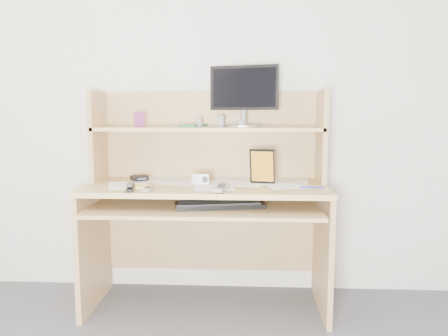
{
  "coord_description": "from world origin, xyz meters",
  "views": [
    {
      "loc": [
        0.24,
        -1.03,
        1.17
      ],
      "look_at": [
        0.11,
        1.43,
        0.85
      ],
      "focal_mm": 35.0,
      "sensor_mm": 36.0,
      "label": 1
    }
  ],
  "objects_px": {
    "keyboard": "(220,204)",
    "monitor": "(244,94)",
    "tv_remote": "(222,188)",
    "game_case": "(262,166)",
    "desk": "(208,191)"
  },
  "relations": [
    {
      "from": "tv_remote",
      "to": "monitor",
      "type": "bearing_deg",
      "value": 85.76
    },
    {
      "from": "keyboard",
      "to": "tv_remote",
      "type": "distance_m",
      "value": 0.11
    },
    {
      "from": "desk",
      "to": "keyboard",
      "type": "bearing_deg",
      "value": -69.44
    },
    {
      "from": "desk",
      "to": "monitor",
      "type": "bearing_deg",
      "value": 27.18
    },
    {
      "from": "keyboard",
      "to": "monitor",
      "type": "relative_size",
      "value": 1.21
    },
    {
      "from": "keyboard",
      "to": "monitor",
      "type": "height_order",
      "value": "monitor"
    },
    {
      "from": "tv_remote",
      "to": "game_case",
      "type": "relative_size",
      "value": 0.91
    },
    {
      "from": "keyboard",
      "to": "game_case",
      "type": "xyz_separation_m",
      "value": [
        0.24,
        0.17,
        0.19
      ]
    },
    {
      "from": "game_case",
      "to": "monitor",
      "type": "bearing_deg",
      "value": 134.97
    },
    {
      "from": "game_case",
      "to": "desk",
      "type": "bearing_deg",
      "value": -178.6
    },
    {
      "from": "monitor",
      "to": "keyboard",
      "type": "bearing_deg",
      "value": -93.87
    },
    {
      "from": "desk",
      "to": "game_case",
      "type": "xyz_separation_m",
      "value": [
        0.33,
        -0.07,
        0.16
      ]
    },
    {
      "from": "keyboard",
      "to": "game_case",
      "type": "bearing_deg",
      "value": 23.11
    },
    {
      "from": "desk",
      "to": "keyboard",
      "type": "distance_m",
      "value": 0.25
    },
    {
      "from": "tv_remote",
      "to": "game_case",
      "type": "distance_m",
      "value": 0.32
    }
  ]
}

